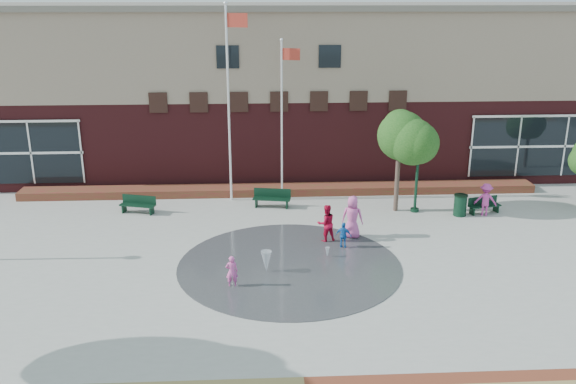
{
  "coord_description": "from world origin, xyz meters",
  "views": [
    {
      "loc": [
        -1.14,
        -17.86,
        9.8
      ],
      "look_at": [
        0.0,
        4.0,
        2.6
      ],
      "focal_mm": 38.0,
      "sensor_mm": 36.0,
      "label": 1
    }
  ],
  "objects_px": {
    "trash_can": "(460,205)",
    "child_splash": "(232,272)",
    "bench_left": "(138,208)",
    "flagpole_right": "(283,112)",
    "flagpole_left": "(229,94)"
  },
  "relations": [
    {
      "from": "trash_can",
      "to": "child_splash",
      "type": "xyz_separation_m",
      "value": [
        -10.2,
        -6.58,
        0.07
      ]
    },
    {
      "from": "bench_left",
      "to": "trash_can",
      "type": "height_order",
      "value": "trash_can"
    },
    {
      "from": "flagpole_right",
      "to": "child_splash",
      "type": "distance_m",
      "value": 10.42
    },
    {
      "from": "bench_left",
      "to": "trash_can",
      "type": "relative_size",
      "value": 1.7
    },
    {
      "from": "bench_left",
      "to": "child_splash",
      "type": "relative_size",
      "value": 1.48
    },
    {
      "from": "bench_left",
      "to": "child_splash",
      "type": "bearing_deg",
      "value": -43.4
    },
    {
      "from": "trash_can",
      "to": "flagpole_left",
      "type": "bearing_deg",
      "value": 165.43
    },
    {
      "from": "flagpole_right",
      "to": "child_splash",
      "type": "relative_size",
      "value": 6.69
    },
    {
      "from": "flagpole_right",
      "to": "child_splash",
      "type": "xyz_separation_m",
      "value": [
        -2.2,
        -9.46,
        -3.77
      ]
    },
    {
      "from": "flagpole_right",
      "to": "bench_left",
      "type": "relative_size",
      "value": 4.51
    },
    {
      "from": "flagpole_left",
      "to": "bench_left",
      "type": "xyz_separation_m",
      "value": [
        -4.31,
        -1.65,
        -4.98
      ]
    },
    {
      "from": "flagpole_right",
      "to": "trash_can",
      "type": "bearing_deg",
      "value": -0.89
    },
    {
      "from": "flagpole_left",
      "to": "child_splash",
      "type": "height_order",
      "value": "flagpole_left"
    },
    {
      "from": "flagpole_right",
      "to": "child_splash",
      "type": "height_order",
      "value": "flagpole_right"
    },
    {
      "from": "flagpole_right",
      "to": "flagpole_left",
      "type": "bearing_deg",
      "value": -157.83
    }
  ]
}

